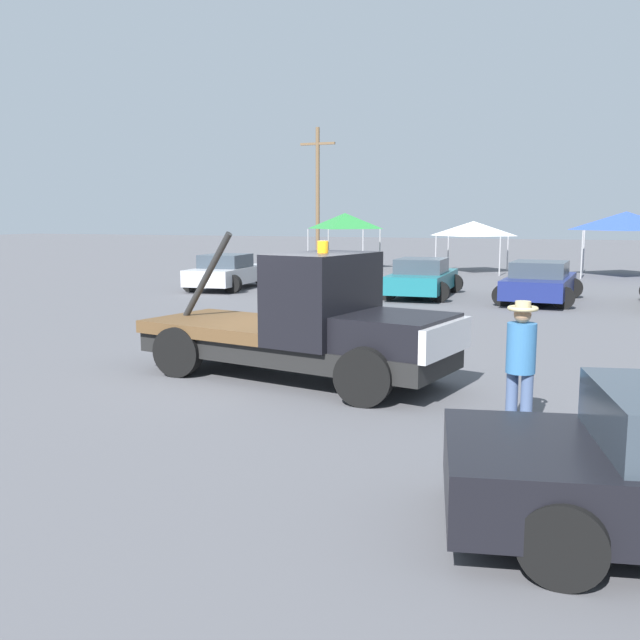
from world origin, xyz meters
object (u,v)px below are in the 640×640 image
at_px(parked_car_navy, 540,282).
at_px(canopy_tent_green, 345,221).
at_px(parked_car_teal, 422,278).
at_px(tow_truck, 310,327).
at_px(canopy_tent_blue, 626,221).
at_px(person_near_truck, 521,356).
at_px(parked_car_cream, 334,274).
at_px(canopy_tent_white, 473,229).
at_px(utility_pole, 318,191).
at_px(parked_car_silver, 228,272).

relative_size(parked_car_navy, canopy_tent_green, 1.57).
xyz_separation_m(parked_car_teal, parked_car_navy, (3.95, -0.20, 0.00)).
height_order(tow_truck, canopy_tent_blue, canopy_tent_blue).
relative_size(person_near_truck, parked_car_cream, 0.39).
xyz_separation_m(parked_car_teal, canopy_tent_white, (-0.14, 11.41, 1.53)).
bearing_deg(parked_car_navy, parked_car_teal, 89.87).
distance_m(tow_truck, canopy_tent_blue, 25.31).
height_order(parked_car_cream, utility_pole, utility_pole).
bearing_deg(parked_car_cream, person_near_truck, -151.64).
relative_size(parked_car_silver, parked_car_navy, 0.95).
height_order(tow_truck, utility_pole, utility_pole).
height_order(parked_car_silver, canopy_tent_green, canopy_tent_green).
bearing_deg(canopy_tent_green, parked_car_silver, -93.17).
height_order(tow_truck, canopy_tent_green, canopy_tent_green).
height_order(parked_car_cream, canopy_tent_blue, canopy_tent_blue).
relative_size(parked_car_cream, parked_car_navy, 0.91).
distance_m(parked_car_navy, utility_pole, 22.05).
xyz_separation_m(parked_car_cream, canopy_tent_white, (3.33, 10.90, 1.53)).
relative_size(person_near_truck, parked_car_navy, 0.36).
relative_size(tow_truck, utility_pole, 0.73).
height_order(parked_car_cream, parked_car_teal, same).
bearing_deg(person_near_truck, canopy_tent_blue, 16.07).
bearing_deg(canopy_tent_white, person_near_truck, -79.41).
distance_m(tow_truck, utility_pole, 31.94).
relative_size(parked_car_silver, utility_pole, 0.57).
height_order(canopy_tent_white, utility_pole, utility_pole).
height_order(tow_truck, parked_car_teal, tow_truck).
bearing_deg(canopy_tent_green, canopy_tent_white, -2.26).
distance_m(canopy_tent_green, utility_pole, 5.91).
distance_m(parked_car_silver, canopy_tent_green, 11.96).
bearing_deg(utility_pole, parked_car_cream, -66.49).
relative_size(tow_truck, parked_car_teal, 1.25).
xyz_separation_m(parked_car_navy, canopy_tent_green, (-10.91, 11.88, 1.88)).
bearing_deg(parked_car_teal, parked_car_cream, 79.21).
distance_m(parked_car_silver, canopy_tent_blue, 18.44).
distance_m(parked_car_cream, utility_pole, 17.52).
bearing_deg(parked_car_navy, person_near_truck, -173.92).
bearing_deg(tow_truck, canopy_tent_green, 119.03).
bearing_deg(utility_pole, canopy_tent_blue, -16.22).
relative_size(person_near_truck, canopy_tent_white, 0.55).
bearing_deg(canopy_tent_white, parked_car_navy, -70.59).
bearing_deg(canopy_tent_green, canopy_tent_blue, -1.79).
bearing_deg(parked_car_silver, canopy_tent_blue, -56.47).
distance_m(parked_car_teal, utility_pole, 19.56).
bearing_deg(parked_car_silver, canopy_tent_green, -7.92).
height_order(parked_car_navy, utility_pole, utility_pole).
bearing_deg(parked_car_navy, canopy_tent_blue, -11.21).
height_order(parked_car_silver, parked_car_navy, same).
distance_m(canopy_tent_blue, utility_pole, 17.88).
relative_size(parked_car_navy, canopy_tent_white, 1.56).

